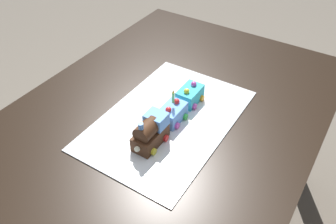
{
  "coord_description": "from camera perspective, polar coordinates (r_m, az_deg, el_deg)",
  "views": [
    {
      "loc": [
        -0.79,
        -0.5,
        1.53
      ],
      "look_at": [
        -0.03,
        -0.03,
        0.77
      ],
      "focal_mm": 37.55,
      "sensor_mm": 36.0,
      "label": 1
    }
  ],
  "objects": [
    {
      "name": "cake_car_gondola_sky_blue",
      "position": [
        1.17,
        0.72,
        -0.21
      ],
      "size": [
        0.1,
        0.08,
        0.07
      ],
      "color": "#669EEA",
      "rests_on": "cake_board"
    },
    {
      "name": "cake_locomotive",
      "position": [
        1.08,
        -2.88,
        -3.24
      ],
      "size": [
        0.14,
        0.08,
        0.12
      ],
      "color": "#472816",
      "rests_on": "cake_board"
    },
    {
      "name": "birthday_candle",
      "position": [
        1.13,
        0.85,
        2.52
      ],
      "size": [
        0.01,
        0.01,
        0.05
      ],
      "color": "#66D872",
      "rests_on": "cake_car_gondola_sky_blue"
    },
    {
      "name": "cake_board",
      "position": [
        1.2,
        0.0,
        -1.17
      ],
      "size": [
        0.6,
        0.4,
        0.0
      ],
      "primitive_type": "cube",
      "color": "silver",
      "rests_on": "dining_table"
    },
    {
      "name": "dining_table",
      "position": [
        1.3,
        -0.25,
        -3.65
      ],
      "size": [
        1.4,
        1.0,
        0.74
      ],
      "color": "black",
      "rests_on": "ground"
    },
    {
      "name": "cake_car_flatbed_turquoise",
      "position": [
        1.25,
        3.57,
        2.76
      ],
      "size": [
        0.1,
        0.08,
        0.07
      ],
      "color": "#38B7C6",
      "rests_on": "cake_board"
    }
  ]
}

